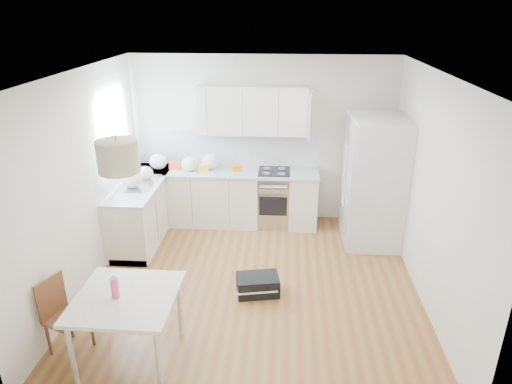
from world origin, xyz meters
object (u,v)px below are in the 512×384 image
refrigerator (375,182)px  dining_table (127,303)px  dining_chair (67,317)px  gym_bag (258,285)px

refrigerator → dining_table: refrigerator is taller
dining_table → dining_chair: dining_chair is taller
refrigerator → gym_bag: (-1.64, -1.54, -0.84)m
refrigerator → dining_table: (-2.85, -2.78, -0.28)m
dining_table → dining_chair: bearing=174.0°
gym_bag → dining_table: bearing=-145.3°
dining_chair → gym_bag: size_ratio=1.61×
refrigerator → dining_chair: 4.47m
dining_chair → gym_bag: bearing=51.5°
dining_chair → gym_bag: 2.24m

